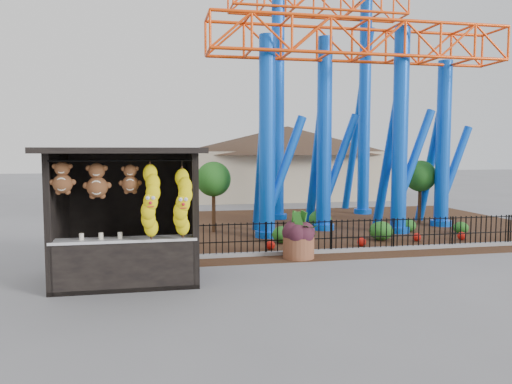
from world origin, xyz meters
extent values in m
plane|color=slate|center=(0.00, 0.00, 0.00)|extent=(120.00, 120.00, 0.00)
cube|color=#331E11|center=(4.00, 8.00, 0.01)|extent=(18.00, 12.00, 0.02)
cube|color=gray|center=(4.00, 3.00, 0.06)|extent=(18.00, 0.18, 0.12)
cube|color=black|center=(-3.00, 1.20, 0.05)|extent=(3.20, 2.60, 0.10)
cube|color=black|center=(-3.00, 2.44, 1.50)|extent=(3.20, 0.12, 3.00)
cube|color=black|center=(-4.54, 1.20, 1.50)|extent=(0.12, 2.60, 3.00)
cube|color=black|center=(-1.46, 1.20, 1.50)|extent=(0.12, 2.60, 3.00)
cube|color=black|center=(-3.00, 0.95, 3.06)|extent=(3.50, 3.40, 0.12)
cube|color=black|center=(-4.53, -0.03, 1.50)|extent=(0.14, 0.14, 3.00)
cube|color=black|center=(-1.47, -0.03, 1.50)|extent=(0.14, 0.14, 3.00)
cube|color=black|center=(-3.00, 0.15, 0.55)|extent=(3.00, 0.50, 1.10)
cube|color=silver|center=(-3.00, 0.15, 1.12)|extent=(3.10, 0.55, 0.06)
cylinder|color=black|center=(-3.00, -0.25, 2.85)|extent=(2.90, 0.04, 0.04)
cylinder|color=blue|center=(1.50, 6.00, 3.50)|extent=(0.56, 0.56, 7.00)
cylinder|color=blue|center=(1.50, 6.00, 0.12)|extent=(0.84, 0.84, 0.24)
cylinder|color=blue|center=(4.00, 7.20, 3.65)|extent=(0.56, 0.56, 7.30)
cylinder|color=blue|center=(4.00, 7.20, 0.12)|extent=(0.84, 0.84, 0.24)
cylinder|color=blue|center=(6.50, 6.00, 3.75)|extent=(0.56, 0.56, 7.50)
cylinder|color=blue|center=(6.50, 6.00, 0.12)|extent=(0.84, 0.84, 0.24)
cylinder|color=blue|center=(9.00, 7.20, 3.30)|extent=(0.56, 0.56, 6.60)
cylinder|color=blue|center=(9.00, 7.20, 0.12)|extent=(0.84, 0.84, 0.24)
cylinder|color=blue|center=(3.00, 10.50, 4.75)|extent=(0.56, 0.56, 9.50)
cylinder|color=blue|center=(3.00, 10.50, 0.12)|extent=(0.84, 0.84, 0.24)
cylinder|color=blue|center=(7.50, 11.50, 5.25)|extent=(0.56, 0.56, 10.50)
cylinder|color=blue|center=(7.50, 11.50, 0.12)|extent=(0.84, 0.84, 0.24)
cylinder|color=blue|center=(1.50, 6.90, 2.62)|extent=(0.36, 2.21, 5.85)
cylinder|color=blue|center=(2.20, 6.30, 2.45)|extent=(1.62, 0.32, 3.73)
cylinder|color=blue|center=(4.00, 8.10, 2.74)|extent=(0.36, 2.29, 6.10)
cylinder|color=blue|center=(4.70, 7.50, 2.55)|extent=(1.67, 0.32, 3.88)
cylinder|color=blue|center=(6.50, 6.90, 2.81)|extent=(0.36, 2.34, 6.26)
cylinder|color=blue|center=(7.20, 6.30, 2.62)|extent=(1.71, 0.32, 3.99)
cylinder|color=blue|center=(9.00, 8.10, 2.47)|extent=(0.36, 2.10, 5.53)
cylinder|color=blue|center=(9.70, 7.50, 2.31)|extent=(1.54, 0.32, 3.52)
cylinder|color=brown|center=(1.63, 2.50, 0.31)|extent=(1.17, 1.17, 0.62)
ellipsoid|color=#361521|center=(1.63, 2.50, 0.94)|extent=(0.70, 0.70, 0.64)
imported|color=#285C1B|center=(1.71, 2.48, 0.50)|extent=(0.98, 0.87, 0.99)
ellipsoid|color=#215B1B|center=(1.76, 4.78, 0.30)|extent=(0.71, 0.71, 0.56)
ellipsoid|color=#215B1B|center=(5.16, 4.62, 0.34)|extent=(0.80, 0.80, 0.64)
ellipsoid|color=#215B1B|center=(6.95, 6.07, 0.25)|extent=(0.59, 0.59, 0.47)
ellipsoid|color=#215B1B|center=(4.00, 7.58, 0.37)|extent=(0.88, 0.88, 0.71)
ellipsoid|color=#215B1B|center=(8.64, 5.30, 0.23)|extent=(0.54, 0.54, 0.44)
sphere|color=red|center=(1.11, 3.78, 0.16)|extent=(0.28, 0.28, 0.28)
sphere|color=red|center=(4.08, 3.73, 0.16)|extent=(0.28, 0.28, 0.28)
sphere|color=red|center=(6.26, 4.21, 0.16)|extent=(0.28, 0.28, 0.28)
sphere|color=red|center=(7.88, 4.12, 0.16)|extent=(0.28, 0.28, 0.28)
cube|color=#BFAD8C|center=(6.00, 20.00, 1.50)|extent=(12.00, 6.00, 3.00)
cone|color=#332319|center=(6.00, 20.00, 3.90)|extent=(15.00, 15.00, 1.80)
camera|label=1|loc=(-2.34, -10.94, 3.06)|focal=35.00mm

